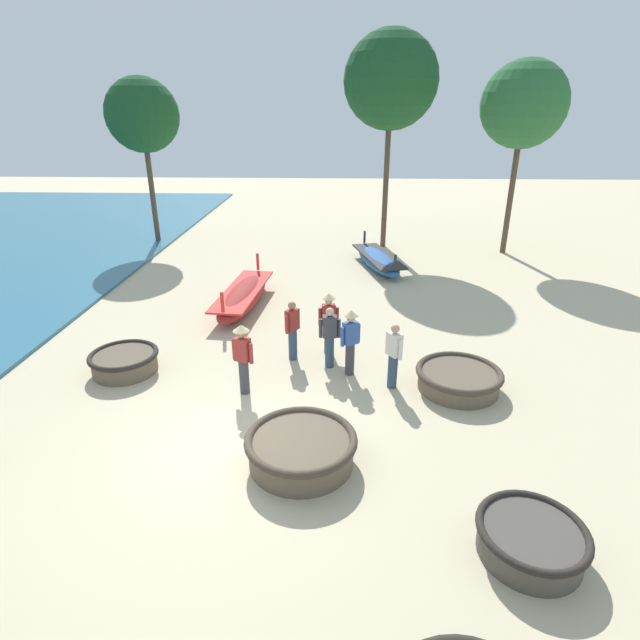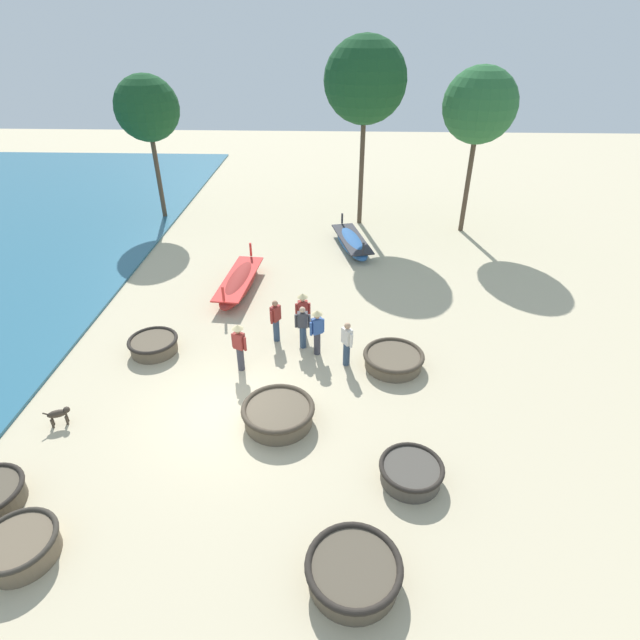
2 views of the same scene
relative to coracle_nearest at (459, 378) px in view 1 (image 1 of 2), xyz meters
name	(u,v)px [view 1 (image 1 of 2)]	position (x,y,z in m)	size (l,w,h in m)	color
ground_plane	(230,445)	(-4.80, -2.29, -0.27)	(80.00, 80.00, 0.00)	#C6B793
coracle_nearest	(459,378)	(0.00, 0.00, 0.00)	(1.96, 1.96, 0.50)	brown
coracle_weathered	(301,448)	(-3.39, -2.73, 0.04)	(2.03, 2.03, 0.58)	brown
coracle_far_left	(124,361)	(-7.94, 0.51, 0.01)	(1.64, 1.64, 0.51)	brown
coracle_far_right	(531,539)	(0.03, -4.61, 0.00)	(1.57, 1.57, 0.51)	#4C473F
long_boat_red_hull	(378,260)	(-1.19, 9.47, 0.04)	(2.05, 4.38, 1.07)	#285693
long_boat_green_hull	(243,296)	(-5.84, 4.97, 0.08)	(1.45, 4.52, 1.22)	maroon
fisherman_standing_right	(394,354)	(-1.50, 0.04, 0.56)	(0.38, 0.45, 1.57)	#2D425B
fisherman_standing_left	(292,329)	(-3.91, 1.34, 0.56)	(0.36, 0.47, 1.57)	#2D425B
fisherman_crouching	(330,336)	(-2.96, 0.96, 0.56)	(0.53, 0.24, 1.57)	#2D425B
fisherman_by_coracle	(243,355)	(-4.84, -0.36, 0.68)	(0.49, 0.36, 1.67)	#383842
fisherman_with_hat	(350,338)	(-2.47, 0.60, 0.68)	(0.47, 0.36, 1.67)	#383842
fisherman_hauling	(329,320)	(-3.01, 1.70, 0.68)	(0.53, 0.36, 1.67)	#4C473D
tree_right_mid	(142,116)	(-11.50, 13.32, 5.39)	(3.20, 3.20, 7.29)	#4C3D2D
tree_rightmost	(524,105)	(4.57, 12.02, 5.80)	(3.43, 3.43, 7.81)	#4C3D2D
tree_tall_back	(391,81)	(-0.72, 12.94, 6.73)	(3.95, 3.95, 9.00)	#4C3D2D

